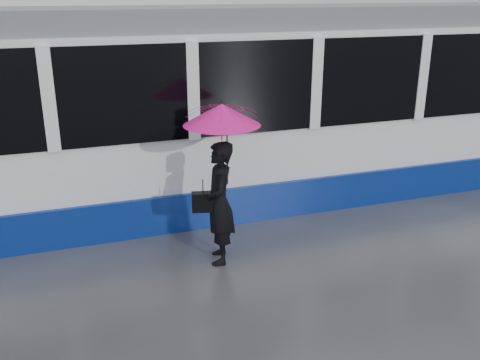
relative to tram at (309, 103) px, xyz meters
name	(u,v)px	position (x,y,z in m)	size (l,w,h in m)	color
ground	(230,264)	(-2.37, -2.50, -1.64)	(90.00, 90.00, 0.00)	#2C2D32
rails	(187,200)	(-2.37, 0.00, -1.63)	(34.00, 1.51, 0.02)	#3F3D38
tram	(309,103)	(0.00, 0.00, 0.00)	(26.00, 2.56, 3.35)	white
woman	(219,203)	(-2.46, -2.34, -0.77)	(0.63, 0.41, 1.73)	black
umbrella	(222,129)	(-2.41, -2.34, 0.26)	(1.22, 1.22, 1.17)	#E71358
handbag	(203,202)	(-2.68, -2.32, -0.73)	(0.33, 0.20, 0.45)	black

